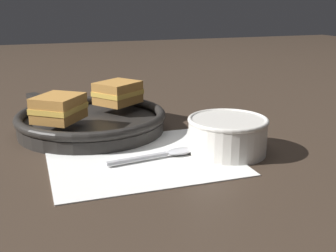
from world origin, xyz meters
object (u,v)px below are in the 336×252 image
object	(u,v)px
spoon	(169,153)
sandwich_near_right	(118,93)
soup_bowl	(227,133)
skillet	(91,121)
sandwich_near_left	(59,108)

from	to	relation	value
spoon	sandwich_near_right	size ratio (longest dim) A/B	1.39
soup_bowl	skillet	xyz separation A→B (m)	(-0.20, 0.20, -0.01)
spoon	sandwich_near_right	xyz separation A→B (m)	(-0.03, 0.24, 0.06)
soup_bowl	skillet	bearing A→B (deg)	134.21
skillet	sandwich_near_right	bearing A→B (deg)	33.78
soup_bowl	sandwich_near_left	bearing A→B (deg)	149.46
skillet	sandwich_near_left	bearing A→B (deg)	-143.23
soup_bowl	sandwich_near_left	xyz separation A→B (m)	(-0.26, 0.16, 0.03)
soup_bowl	spoon	world-z (taller)	soup_bowl
soup_bowl	sandwich_near_right	bearing A→B (deg)	117.93
sandwich_near_left	sandwich_near_right	distance (m)	0.16
spoon	skillet	bearing A→B (deg)	109.41
spoon	sandwich_near_left	world-z (taller)	sandwich_near_left
soup_bowl	sandwich_near_right	world-z (taller)	sandwich_near_right
skillet	sandwich_near_right	world-z (taller)	sandwich_near_right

